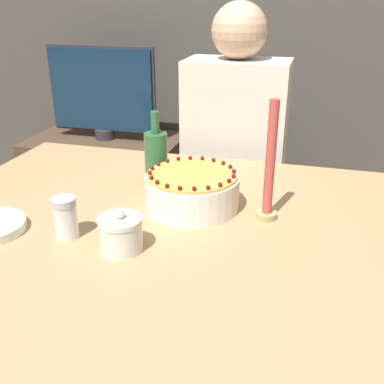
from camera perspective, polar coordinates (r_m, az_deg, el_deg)
The scene contains 9 objects.
dining_table at distance 1.21m, azimuth -5.65°, elevation -9.03°, with size 1.33×1.19×0.73m.
cake at distance 1.26m, azimuth -0.00°, elevation 0.17°, with size 0.26×0.26×0.11m.
sugar_bowl at distance 1.07m, azimuth -9.01°, elevation -5.24°, with size 0.10×0.10×0.11m.
sugar_shaker at distance 1.14m, azimuth -15.77°, elevation -3.15°, with size 0.06×0.06×0.11m.
candle at distance 1.18m, azimuth 9.82°, elevation 2.55°, with size 0.06×0.06×0.32m.
bottle at distance 1.39m, azimuth -4.57°, elevation 4.25°, with size 0.07×0.07×0.24m.
person_man_blue_shirt at distance 1.91m, azimuth 5.26°, elevation 1.18°, with size 0.40×0.34×1.27m.
side_cabinet at distance 2.50m, azimuth -10.43°, elevation 0.16°, with size 0.78×0.48×0.60m.
tv_monitor at distance 2.35m, azimuth -11.39°, elevation 12.33°, with size 0.56×0.10×0.46m.
Camera 1 is at (0.38, -0.94, 1.29)m, focal length 42.00 mm.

